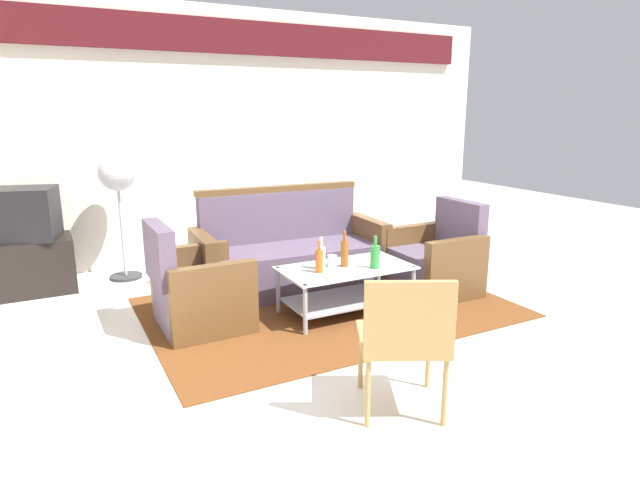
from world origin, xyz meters
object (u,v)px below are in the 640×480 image
object	(u,v)px
couch	(290,257)
armchair_left	(197,292)
bottle_green	(375,256)
pedestal_fan	(117,180)
television	(21,214)
coffee_table	(346,283)
cup	(332,261)
bottle_orange	(319,260)
tv_stand	(28,266)
bottle_brown	(345,253)
bottle_clear	(321,257)
armchair_right	(436,262)
wicker_chair	(405,334)

from	to	relation	value
couch	armchair_left	xyz separation A→B (m)	(-1.04, -0.51, -0.03)
bottle_green	pedestal_fan	distance (m)	2.70
television	pedestal_fan	distance (m)	0.91
coffee_table	cup	distance (m)	0.22
bottle_orange	tv_stand	distance (m)	2.84
coffee_table	bottle_brown	xyz separation A→B (m)	(-0.00, 0.02, 0.26)
bottle_orange	pedestal_fan	distance (m)	2.35
bottle_green	tv_stand	bearing A→B (deg)	142.45
television	armchair_left	bearing A→B (deg)	142.85
tv_stand	pedestal_fan	size ratio (longest dim) A/B	0.63
coffee_table	tv_stand	bearing A→B (deg)	142.18
bottle_green	coffee_table	bearing A→B (deg)	145.86
couch	bottle_brown	distance (m)	0.84
bottle_clear	armchair_left	bearing A→B (deg)	164.92
bottle_green	television	distance (m)	3.27
tv_stand	armchair_right	bearing A→B (deg)	-27.24
bottle_orange	bottle_brown	size ratio (longest dim) A/B	0.85
bottle_orange	television	size ratio (longest dim) A/B	0.38
couch	armchair_right	bearing A→B (deg)	150.89
bottle_clear	bottle_orange	distance (m)	0.09
armchair_right	tv_stand	world-z (taller)	armchair_right
armchair_right	pedestal_fan	distance (m)	3.21
armchair_left	pedestal_fan	size ratio (longest dim) A/B	0.67
bottle_brown	wicker_chair	size ratio (longest dim) A/B	0.37
wicker_chair	bottle_brown	bearing A→B (deg)	98.49
armchair_left	tv_stand	bearing A→B (deg)	-142.67
pedestal_fan	television	bearing A→B (deg)	-176.87
pedestal_fan	bottle_clear	bearing A→B (deg)	-54.93
armchair_left	cup	size ratio (longest dim) A/B	8.50
bottle_brown	pedestal_fan	size ratio (longest dim) A/B	0.24
couch	bottle_clear	size ratio (longest dim) A/B	6.75
bottle_orange	pedestal_fan	bearing A→B (deg)	122.82
coffee_table	pedestal_fan	xyz separation A→B (m)	(-1.51, 1.90, 0.74)
armchair_right	bottle_brown	distance (m)	1.07
cup	television	size ratio (longest dim) A/B	0.14
armchair_right	cup	size ratio (longest dim) A/B	8.50
bottle_brown	couch	bearing A→B (deg)	100.15
tv_stand	couch	bearing A→B (deg)	-24.70
couch	coffee_table	distance (m)	0.83
couch	pedestal_fan	bearing A→B (deg)	-35.66
tv_stand	bottle_clear	bearing A→B (deg)	-39.71
bottle_brown	coffee_table	bearing A→B (deg)	-84.32
bottle_orange	tv_stand	xyz separation A→B (m)	(-2.11, 1.88, -0.25)
bottle_green	bottle_clear	size ratio (longest dim) A/B	1.01
armchair_left	wicker_chair	size ratio (longest dim) A/B	1.01
coffee_table	wicker_chair	xyz separation A→B (m)	(-0.50, -1.49, 0.22)
bottle_green	armchair_left	bearing A→B (deg)	162.19
bottle_brown	television	distance (m)	3.01
bottle_green	bottle_clear	world-z (taller)	bottle_green
bottle_orange	bottle_brown	bearing A→B (deg)	10.74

